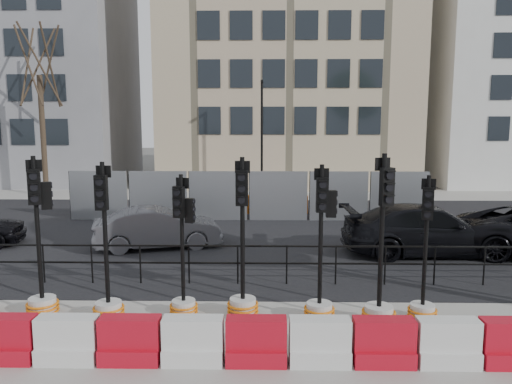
{
  "coord_description": "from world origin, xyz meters",
  "views": [
    {
      "loc": [
        0.66,
        -10.62,
        4.05
      ],
      "look_at": [
        0.42,
        3.0,
        2.05
      ],
      "focal_mm": 35.0,
      "sensor_mm": 36.0,
      "label": 1
    }
  ],
  "objects": [
    {
      "name": "barrier_row",
      "position": [
        -0.0,
        -2.8,
        0.37
      ],
      "size": [
        12.55,
        0.5,
        0.8
      ],
      "color": "red",
      "rests_on": "ground"
    },
    {
      "name": "traffic_signal_f",
      "position": [
        1.78,
        -1.02,
        0.76
      ],
      "size": [
        0.63,
        0.63,
        3.18
      ],
      "rotation": [
        0.0,
        0.0,
        0.0
      ],
      "color": "beige",
      "rests_on": "ground"
    },
    {
      "name": "traffic_signal_h",
      "position": [
        3.83,
        -0.99,
        0.61
      ],
      "size": [
        0.58,
        0.58,
        2.97
      ],
      "rotation": [
        0.0,
        0.0,
        -0.3
      ],
      "color": "beige",
      "rests_on": "ground"
    },
    {
      "name": "building_cream",
      "position": [
        2.0,
        21.99,
        9.0
      ],
      "size": [
        15.0,
        10.06,
        18.0
      ],
      "color": "tan",
      "rests_on": "ground"
    },
    {
      "name": "sidewalk_near",
      "position": [
        0.0,
        -3.0,
        0.01
      ],
      "size": [
        40.0,
        6.0,
        0.02
      ],
      "primitive_type": "cube",
      "color": "gray",
      "rests_on": "ground"
    },
    {
      "name": "traffic_signal_b",
      "position": [
        -3.91,
        -0.87,
        0.79
      ],
      "size": [
        0.66,
        0.66,
        3.33
      ],
      "rotation": [
        0.0,
        0.0,
        0.35
      ],
      "color": "beige",
      "rests_on": "ground"
    },
    {
      "name": "sidewalk_far",
      "position": [
        0.0,
        16.0,
        0.01
      ],
      "size": [
        40.0,
        4.0,
        0.02
      ],
      "primitive_type": "cube",
      "color": "gray",
      "rests_on": "ground"
    },
    {
      "name": "traffic_signal_g",
      "position": [
        2.91,
        -1.23,
        0.7
      ],
      "size": [
        0.67,
        0.67,
        3.41
      ],
      "rotation": [
        0.0,
        0.0,
        0.29
      ],
      "color": "beige",
      "rests_on": "ground"
    },
    {
      "name": "lamp_post_far",
      "position": [
        0.5,
        14.98,
        3.22
      ],
      "size": [
        0.12,
        0.56,
        6.0
      ],
      "color": "black",
      "rests_on": "ground"
    },
    {
      "name": "ground",
      "position": [
        0.0,
        0.0,
        0.0
      ],
      "size": [
        120.0,
        120.0,
        0.0
      ],
      "primitive_type": "plane",
      "color": "#51514C",
      "rests_on": "ground"
    },
    {
      "name": "traffic_signal_d",
      "position": [
        -1.0,
        -0.85,
        0.71
      ],
      "size": [
        0.58,
        0.58,
        2.96
      ],
      "rotation": [
        0.0,
        0.0,
        -0.32
      ],
      "color": "beige",
      "rests_on": "ground"
    },
    {
      "name": "heras_fencing",
      "position": [
        -0.01,
        9.8,
        0.68
      ],
      "size": [
        14.33,
        1.72,
        2.0
      ],
      "color": "gray",
      "rests_on": "ground"
    },
    {
      "name": "building_grey",
      "position": [
        -14.0,
        21.99,
        7.0
      ],
      "size": [
        11.0,
        9.06,
        14.0
      ],
      "color": "gray",
      "rests_on": "ground"
    },
    {
      "name": "kerb_railing",
      "position": [
        0.0,
        1.2,
        0.69
      ],
      "size": [
        18.0,
        0.04,
        1.0
      ],
      "color": "black",
      "rests_on": "ground"
    },
    {
      "name": "car_b",
      "position": [
        -2.7,
        4.68,
        0.65
      ],
      "size": [
        3.37,
        4.63,
        1.29
      ],
      "primitive_type": "imported",
      "rotation": [
        0.0,
        0.0,
        1.84
      ],
      "color": "#4C4C51",
      "rests_on": "ground"
    },
    {
      "name": "road",
      "position": [
        0.0,
        7.0,
        0.01
      ],
      "size": [
        40.0,
        14.0,
        0.03
      ],
      "primitive_type": "cube",
      "color": "black",
      "rests_on": "ground"
    },
    {
      "name": "traffic_signal_e",
      "position": [
        0.21,
        -0.83,
        0.68
      ],
      "size": [
        0.65,
        0.65,
        3.3
      ],
      "rotation": [
        0.0,
        0.0,
        -0.03
      ],
      "color": "beige",
      "rests_on": "ground"
    },
    {
      "name": "tree_bare_far",
      "position": [
        -11.0,
        15.5,
        6.65
      ],
      "size": [
        2.0,
        2.0,
        9.0
      ],
      "color": "#473828",
      "rests_on": "ground"
    },
    {
      "name": "traffic_signal_c",
      "position": [
        -2.5,
        -1.06,
        0.67
      ],
      "size": [
        0.64,
        0.64,
        3.23
      ],
      "rotation": [
        0.0,
        0.0,
        -0.01
      ],
      "color": "beige",
      "rests_on": "ground"
    },
    {
      "name": "car_c",
      "position": [
        5.58,
        4.12,
        0.75
      ],
      "size": [
        2.48,
        5.31,
        1.5
      ],
      "primitive_type": "imported",
      "rotation": [
        0.0,
        0.0,
        1.61
      ],
      "color": "black",
      "rests_on": "ground"
    }
  ]
}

